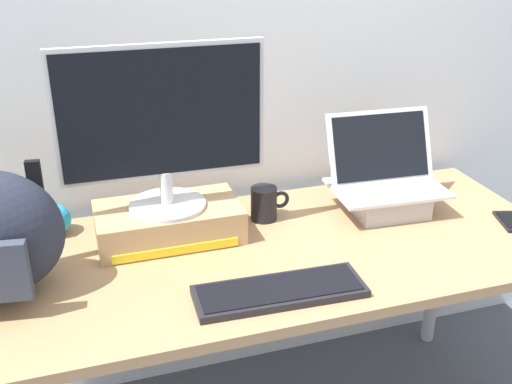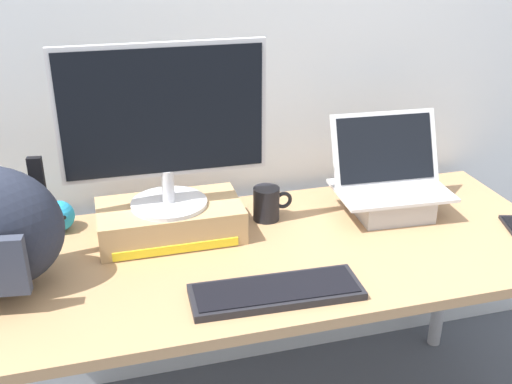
{
  "view_description": "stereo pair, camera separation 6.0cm",
  "coord_description": "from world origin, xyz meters",
  "px_view_note": "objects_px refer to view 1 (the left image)",
  "views": [
    {
      "loc": [
        -0.46,
        -1.43,
        1.59
      ],
      "look_at": [
        0.0,
        0.0,
        0.9
      ],
      "focal_mm": 43.17,
      "sensor_mm": 36.0,
      "label": 1
    },
    {
      "loc": [
        -0.4,
        -1.45,
        1.59
      ],
      "look_at": [
        0.0,
        0.0,
        0.9
      ],
      "focal_mm": 43.17,
      "sensor_mm": 36.0,
      "label": 2
    }
  ],
  "objects_px": {
    "coffee_mug": "(265,203)",
    "plush_toy": "(55,220)",
    "desktop_monitor": "(162,125)",
    "cell_phone": "(512,221)",
    "external_keyboard": "(280,291)",
    "open_laptop": "(385,190)",
    "toner_box_yellow": "(169,222)"
  },
  "relations": [
    {
      "from": "toner_box_yellow",
      "to": "external_keyboard",
      "type": "xyz_separation_m",
      "value": [
        0.21,
        -0.38,
        -0.04
      ]
    },
    {
      "from": "desktop_monitor",
      "to": "external_keyboard",
      "type": "xyz_separation_m",
      "value": [
        0.21,
        -0.38,
        -0.33
      ]
    },
    {
      "from": "open_laptop",
      "to": "plush_toy",
      "type": "bearing_deg",
      "value": 174.71
    },
    {
      "from": "coffee_mug",
      "to": "cell_phone",
      "type": "relative_size",
      "value": 0.85
    },
    {
      "from": "cell_phone",
      "to": "coffee_mug",
      "type": "bearing_deg",
      "value": 176.5
    },
    {
      "from": "toner_box_yellow",
      "to": "coffee_mug",
      "type": "xyz_separation_m",
      "value": [
        0.3,
        0.03,
        0.0
      ]
    },
    {
      "from": "desktop_monitor",
      "to": "coffee_mug",
      "type": "relative_size",
      "value": 4.6
    },
    {
      "from": "cell_phone",
      "to": "desktop_monitor",
      "type": "bearing_deg",
      "value": -176.22
    },
    {
      "from": "cell_phone",
      "to": "external_keyboard",
      "type": "bearing_deg",
      "value": -153.08
    },
    {
      "from": "open_laptop",
      "to": "external_keyboard",
      "type": "xyz_separation_m",
      "value": [
        -0.48,
        -0.35,
        -0.06
      ]
    },
    {
      "from": "toner_box_yellow",
      "to": "open_laptop",
      "type": "relative_size",
      "value": 1.15
    },
    {
      "from": "desktop_monitor",
      "to": "open_laptop",
      "type": "relative_size",
      "value": 1.58
    },
    {
      "from": "toner_box_yellow",
      "to": "coffee_mug",
      "type": "distance_m",
      "value": 0.3
    },
    {
      "from": "external_keyboard",
      "to": "coffee_mug",
      "type": "distance_m",
      "value": 0.42
    },
    {
      "from": "toner_box_yellow",
      "to": "external_keyboard",
      "type": "distance_m",
      "value": 0.43
    },
    {
      "from": "coffee_mug",
      "to": "open_laptop",
      "type": "bearing_deg",
      "value": -7.96
    },
    {
      "from": "plush_toy",
      "to": "cell_phone",
      "type": "bearing_deg",
      "value": -14.92
    },
    {
      "from": "cell_phone",
      "to": "plush_toy",
      "type": "height_order",
      "value": "plush_toy"
    },
    {
      "from": "open_laptop",
      "to": "desktop_monitor",
      "type": "bearing_deg",
      "value": -178.72
    },
    {
      "from": "desktop_monitor",
      "to": "cell_phone",
      "type": "xyz_separation_m",
      "value": [
        1.01,
        -0.23,
        -0.34
      ]
    },
    {
      "from": "desktop_monitor",
      "to": "cell_phone",
      "type": "height_order",
      "value": "desktop_monitor"
    },
    {
      "from": "coffee_mug",
      "to": "plush_toy",
      "type": "distance_m",
      "value": 0.62
    },
    {
      "from": "toner_box_yellow",
      "to": "plush_toy",
      "type": "relative_size",
      "value": 4.51
    },
    {
      "from": "desktop_monitor",
      "to": "open_laptop",
      "type": "xyz_separation_m",
      "value": [
        0.68,
        -0.02,
        -0.28
      ]
    },
    {
      "from": "toner_box_yellow",
      "to": "cell_phone",
      "type": "height_order",
      "value": "toner_box_yellow"
    },
    {
      "from": "open_laptop",
      "to": "plush_toy",
      "type": "xyz_separation_m",
      "value": [
        -1.0,
        0.15,
        -0.02
      ]
    },
    {
      "from": "plush_toy",
      "to": "coffee_mug",
      "type": "bearing_deg",
      "value": -8.83
    },
    {
      "from": "toner_box_yellow",
      "to": "desktop_monitor",
      "type": "bearing_deg",
      "value": -91.64
    },
    {
      "from": "toner_box_yellow",
      "to": "coffee_mug",
      "type": "height_order",
      "value": "coffee_mug"
    },
    {
      "from": "plush_toy",
      "to": "open_laptop",
      "type": "bearing_deg",
      "value": -8.49
    },
    {
      "from": "open_laptop",
      "to": "cell_phone",
      "type": "bearing_deg",
      "value": -28.69
    },
    {
      "from": "coffee_mug",
      "to": "plush_toy",
      "type": "height_order",
      "value": "coffee_mug"
    }
  ]
}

